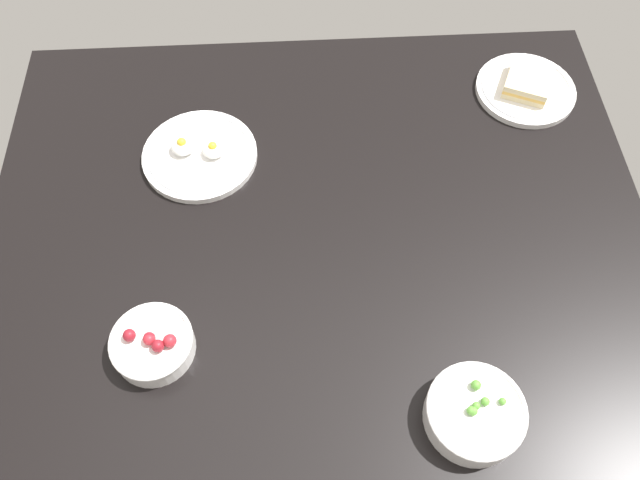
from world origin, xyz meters
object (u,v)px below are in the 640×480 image
object	(u,v)px
bowl_berries	(153,344)
plate_eggs	(199,154)
bowl_peas	(474,413)
plate_sandwich	(526,87)

from	to	relation	value
bowl_berries	plate_eggs	world-z (taller)	bowl_berries
bowl_peas	plate_sandwich	bearing A→B (deg)	70.80
plate_sandwich	bowl_peas	distance (cm)	71.21
bowl_berries	bowl_peas	size ratio (longest dim) A/B	0.89
plate_sandwich	bowl_peas	world-z (taller)	bowl_peas
bowl_berries	bowl_peas	world-z (taller)	bowl_peas
plate_sandwich	bowl_berries	world-z (taller)	bowl_berries
plate_eggs	bowl_berries	bearing A→B (deg)	-97.95
plate_sandwich	bowl_peas	xyz separation A→B (cm)	(-23.42, -67.23, 1.24)
plate_sandwich	plate_eggs	xyz separation A→B (cm)	(-67.20, -13.74, -0.34)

